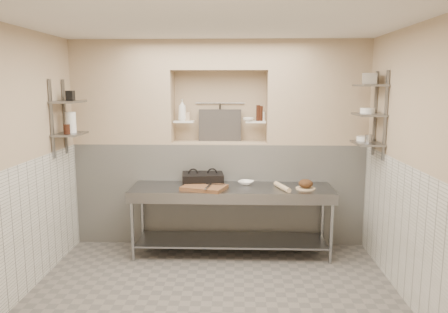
{
  "coord_description": "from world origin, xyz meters",
  "views": [
    {
      "loc": [
        0.26,
        -4.3,
        2.21
      ],
      "look_at": [
        0.09,
        0.9,
        1.35
      ],
      "focal_mm": 35.0,
      "sensor_mm": 36.0,
      "label": 1
    }
  ],
  "objects_px": {
    "bowl_alcove": "(248,119)",
    "jug_left": "(71,122)",
    "prep_table": "(232,207)",
    "panini_press": "(203,179)",
    "bread_loaf": "(306,184)",
    "cutting_board": "(204,188)",
    "rolling_pin": "(282,187)",
    "mixing_bowl": "(246,183)",
    "bottle_soap": "(182,110)"
  },
  "relations": [
    {
      "from": "prep_table",
      "to": "panini_press",
      "type": "distance_m",
      "value": 0.54
    },
    {
      "from": "panini_press",
      "to": "cutting_board",
      "type": "xyz_separation_m",
      "value": [
        0.04,
        -0.3,
        -0.05
      ]
    },
    {
      "from": "bowl_alcove",
      "to": "jug_left",
      "type": "height_order",
      "value": "jug_left"
    },
    {
      "from": "mixing_bowl",
      "to": "bottle_soap",
      "type": "height_order",
      "value": "bottle_soap"
    },
    {
      "from": "panini_press",
      "to": "bread_loaf",
      "type": "bearing_deg",
      "value": -16.63
    },
    {
      "from": "mixing_bowl",
      "to": "bread_loaf",
      "type": "bearing_deg",
      "value": -16.42
    },
    {
      "from": "jug_left",
      "to": "bowl_alcove",
      "type": "bearing_deg",
      "value": 15.58
    },
    {
      "from": "prep_table",
      "to": "cutting_board",
      "type": "xyz_separation_m",
      "value": [
        -0.34,
        -0.12,
        0.28
      ]
    },
    {
      "from": "prep_table",
      "to": "cutting_board",
      "type": "bearing_deg",
      "value": -160.84
    },
    {
      "from": "bowl_alcove",
      "to": "jug_left",
      "type": "xyz_separation_m",
      "value": [
        -2.24,
        -0.62,
        0.01
      ]
    },
    {
      "from": "bowl_alcove",
      "to": "jug_left",
      "type": "distance_m",
      "value": 2.32
    },
    {
      "from": "jug_left",
      "to": "bread_loaf",
      "type": "bearing_deg",
      "value": 0.87
    },
    {
      "from": "prep_table",
      "to": "jug_left",
      "type": "distance_m",
      "value": 2.3
    },
    {
      "from": "prep_table",
      "to": "bread_loaf",
      "type": "distance_m",
      "value": 1.0
    },
    {
      "from": "rolling_pin",
      "to": "panini_press",
      "type": "bearing_deg",
      "value": 165.76
    },
    {
      "from": "prep_table",
      "to": "bowl_alcove",
      "type": "relative_size",
      "value": 17.05
    },
    {
      "from": "cutting_board",
      "to": "rolling_pin",
      "type": "bearing_deg",
      "value": 2.13
    },
    {
      "from": "bread_loaf",
      "to": "bottle_soap",
      "type": "height_order",
      "value": "bottle_soap"
    },
    {
      "from": "prep_table",
      "to": "bread_loaf",
      "type": "bearing_deg",
      "value": -3.0
    },
    {
      "from": "panini_press",
      "to": "bottle_soap",
      "type": "xyz_separation_m",
      "value": [
        -0.31,
        0.38,
        0.89
      ]
    },
    {
      "from": "mixing_bowl",
      "to": "rolling_pin",
      "type": "distance_m",
      "value": 0.52
    },
    {
      "from": "bread_loaf",
      "to": "jug_left",
      "type": "height_order",
      "value": "jug_left"
    },
    {
      "from": "bowl_alcove",
      "to": "rolling_pin",
      "type": "bearing_deg",
      "value": -55.37
    },
    {
      "from": "panini_press",
      "to": "mixing_bowl",
      "type": "xyz_separation_m",
      "value": [
        0.58,
        -0.01,
        -0.05
      ]
    },
    {
      "from": "mixing_bowl",
      "to": "bottle_soap",
      "type": "distance_m",
      "value": 1.35
    },
    {
      "from": "bowl_alcove",
      "to": "prep_table",
      "type": "bearing_deg",
      "value": -112.43
    },
    {
      "from": "bottle_soap",
      "to": "jug_left",
      "type": "xyz_separation_m",
      "value": [
        -1.32,
        -0.66,
        -0.12
      ]
    },
    {
      "from": "bottle_soap",
      "to": "bowl_alcove",
      "type": "height_order",
      "value": "bottle_soap"
    },
    {
      "from": "panini_press",
      "to": "prep_table",
      "type": "bearing_deg",
      "value": -31.62
    },
    {
      "from": "mixing_bowl",
      "to": "rolling_pin",
      "type": "xyz_separation_m",
      "value": [
        0.45,
        -0.26,
        0.01
      ]
    },
    {
      "from": "mixing_bowl",
      "to": "rolling_pin",
      "type": "relative_size",
      "value": 0.49
    },
    {
      "from": "mixing_bowl",
      "to": "rolling_pin",
      "type": "height_order",
      "value": "rolling_pin"
    },
    {
      "from": "panini_press",
      "to": "rolling_pin",
      "type": "bearing_deg",
      "value": -21.16
    },
    {
      "from": "prep_table",
      "to": "mixing_bowl",
      "type": "distance_m",
      "value": 0.38
    },
    {
      "from": "bread_loaf",
      "to": "jug_left",
      "type": "distance_m",
      "value": 3.06
    },
    {
      "from": "bottle_soap",
      "to": "bowl_alcove",
      "type": "xyz_separation_m",
      "value": [
        0.92,
        -0.03,
        -0.12
      ]
    },
    {
      "from": "cutting_board",
      "to": "jug_left",
      "type": "bearing_deg",
      "value": 179.12
    },
    {
      "from": "rolling_pin",
      "to": "jug_left",
      "type": "height_order",
      "value": "jug_left"
    },
    {
      "from": "mixing_bowl",
      "to": "bowl_alcove",
      "type": "relative_size",
      "value": 1.31
    },
    {
      "from": "panini_press",
      "to": "jug_left",
      "type": "distance_m",
      "value": 1.82
    },
    {
      "from": "prep_table",
      "to": "bowl_alcove",
      "type": "xyz_separation_m",
      "value": [
        0.22,
        0.53,
        1.09
      ]
    },
    {
      "from": "jug_left",
      "to": "cutting_board",
      "type": "bearing_deg",
      "value": -0.88
    },
    {
      "from": "cutting_board",
      "to": "bowl_alcove",
      "type": "height_order",
      "value": "bowl_alcove"
    },
    {
      "from": "bread_loaf",
      "to": "rolling_pin",
      "type": "bearing_deg",
      "value": -173.58
    },
    {
      "from": "bread_loaf",
      "to": "panini_press",
      "type": "bearing_deg",
      "value": 170.29
    },
    {
      "from": "panini_press",
      "to": "bowl_alcove",
      "type": "xyz_separation_m",
      "value": [
        0.61,
        0.35,
        0.76
      ]
    },
    {
      "from": "rolling_pin",
      "to": "bread_loaf",
      "type": "xyz_separation_m",
      "value": [
        0.3,
        0.03,
        0.04
      ]
    },
    {
      "from": "bottle_soap",
      "to": "mixing_bowl",
      "type": "bearing_deg",
      "value": -23.77
    },
    {
      "from": "panini_press",
      "to": "rolling_pin",
      "type": "distance_m",
      "value": 1.06
    },
    {
      "from": "bowl_alcove",
      "to": "bread_loaf",
      "type": "bearing_deg",
      "value": -38.67
    }
  ]
}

